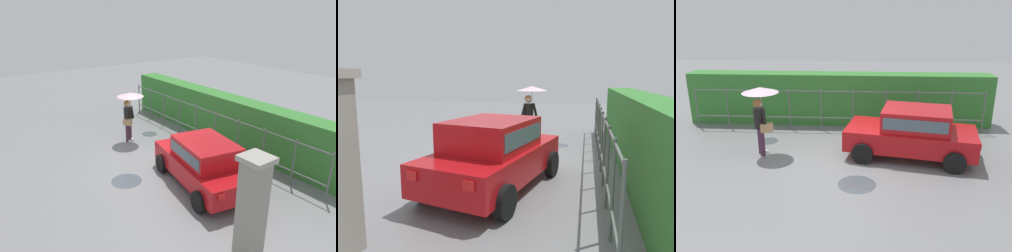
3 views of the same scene
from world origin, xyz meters
TOP-DOWN VIEW (x-y plane):
  - ground_plane at (0.00, 0.00)m, footprint 40.00×40.00m
  - car at (2.09, 0.55)m, footprint 3.95×2.43m
  - pedestrian at (-2.35, 0.49)m, footprint 1.06×1.06m
  - gate_pillar at (4.97, -0.71)m, footprint 0.60×0.60m
  - fence_section at (-0.30, 2.77)m, footprint 10.30×0.05m
  - hedge_row at (-0.30, 3.68)m, footprint 11.25×0.90m
  - puddle_near at (0.52, -1.29)m, footprint 0.97×0.97m
  - puddle_far at (-2.50, 1.52)m, footprint 0.65×0.65m

SIDE VIEW (x-z plane):
  - ground_plane at x=0.00m, z-range 0.00..0.00m
  - puddle_near at x=0.52m, z-range 0.00..0.00m
  - puddle_far at x=-2.50m, z-range 0.00..0.00m
  - car at x=2.09m, z-range 0.06..1.54m
  - fence_section at x=-0.30m, z-range 0.07..1.57m
  - hedge_row at x=-0.30m, z-range 0.00..1.90m
  - gate_pillar at x=4.97m, z-range 0.03..2.45m
  - pedestrian at x=-2.35m, z-range 0.49..2.53m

